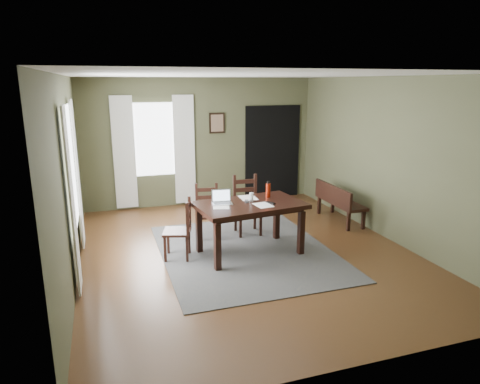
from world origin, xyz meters
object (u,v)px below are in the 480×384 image
object	(u,v)px
chair_back_right	(247,206)
laptop	(222,200)
dining_table	(250,209)
chair_back_left	(207,212)
chair_end	(180,230)
bench	(338,200)
water_bottle	(268,190)

from	to	relation	value
chair_back_right	laptop	distance (m)	1.09
dining_table	chair_back_left	distance (m)	1.03
chair_end	bench	bearing A→B (deg)	121.58
chair_end	water_bottle	bearing A→B (deg)	110.72
laptop	dining_table	bearing A→B (deg)	-10.46
laptop	chair_end	bearing A→B (deg)	-174.02
chair_back_right	water_bottle	world-z (taller)	water_bottle
chair_end	chair_back_right	bearing A→B (deg)	136.80
dining_table	chair_end	size ratio (longest dim) A/B	1.87
chair_end	water_bottle	distance (m)	1.53
laptop	chair_back_left	bearing A→B (deg)	100.94
chair_back_left	water_bottle	bearing A→B (deg)	-27.31
chair_back_right	bench	xyz separation A→B (m)	(1.85, 0.07, -0.07)
chair_end	chair_back_left	size ratio (longest dim) A/B	1.00
chair_back_left	bench	xyz separation A→B (m)	(2.58, 0.09, -0.02)
bench	chair_back_right	bearing A→B (deg)	92.21
chair_end	laptop	world-z (taller)	laptop
bench	water_bottle	bearing A→B (deg)	113.04
chair_back_left	chair_end	bearing A→B (deg)	-118.94
chair_back_left	bench	bearing A→B (deg)	11.99
bench	chair_end	bearing A→B (deg)	104.67
dining_table	laptop	bearing A→B (deg)	155.04
dining_table	laptop	size ratio (longest dim) A/B	5.28
dining_table	water_bottle	world-z (taller)	water_bottle
chair_back_left	laptop	distance (m)	0.86
chair_end	water_bottle	size ratio (longest dim) A/B	3.52
chair_end	chair_back_left	world-z (taller)	chair_back_left
dining_table	laptop	world-z (taller)	laptop
chair_back_left	chair_back_right	xyz separation A→B (m)	(0.72, 0.02, 0.05)
dining_table	chair_back_right	distance (m)	0.97
water_bottle	chair_end	bearing A→B (deg)	-176.19
chair_back_right	bench	bearing A→B (deg)	5.97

